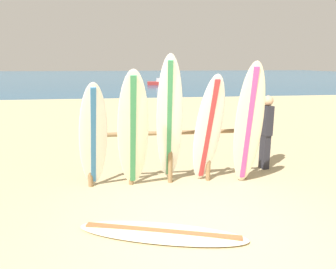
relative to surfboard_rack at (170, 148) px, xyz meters
The scene contains 11 objects.
ground_plane 2.42m from the surfboard_rack, 83.50° to the right, with size 120.00×120.00×0.00m, color tan.
ocean_water 55.70m from the surfboard_rack, 89.73° to the left, with size 120.00×80.00×0.01m, color #1E5984.
surfboard_rack is the anchor object (origin of this frame).
surfboard_leaning_far_left 1.48m from the surfboard_rack, 168.33° to the right, with size 0.66×0.95×2.02m.
surfboard_leaning_left 0.94m from the surfboard_rack, 148.36° to the right, with size 0.57×1.02×2.23m.
surfboard_leaning_center_left 0.60m from the surfboard_rack, 102.10° to the right, with size 0.60×1.25×2.46m.
surfboard_leaning_center 0.80m from the surfboard_rack, 20.67° to the right, with size 0.62×0.85×2.13m.
surfboard_leaning_center_right 1.52m from the surfboard_rack, 17.13° to the right, with size 0.59×0.73×2.35m.
surfboard_lying_on_sand 2.10m from the surfboard_rack, 102.02° to the right, with size 2.40×1.26×0.08m.
beachgoer_standing 2.28m from the surfboard_rack, 14.07° to the left, with size 0.22×0.28×1.63m.
small_boat_offshore 28.67m from the surfboard_rack, 83.22° to the left, with size 3.09×1.19×0.71m.
Camera 1 is at (-1.15, -3.53, 2.30)m, focal length 33.91 mm.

